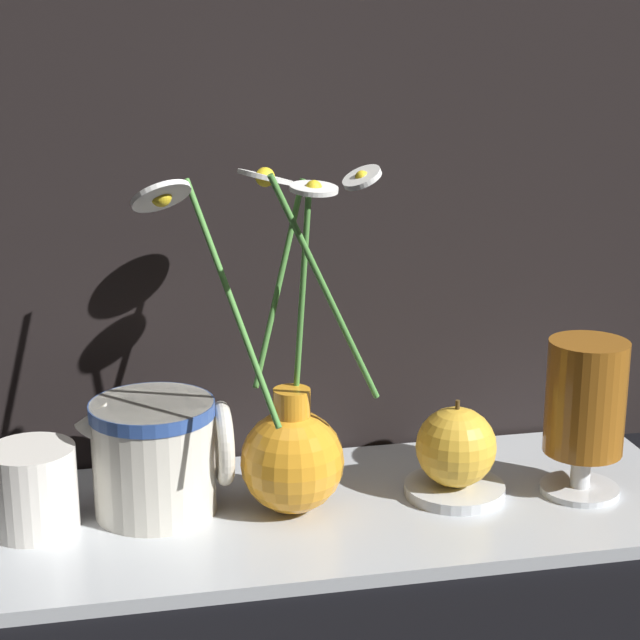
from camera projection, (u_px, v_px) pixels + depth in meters
name	position (u px, v px, depth m)	size (l,w,h in m)	color
ground_plane	(332.00, 518.00, 0.95)	(6.00, 6.00, 0.00)	black
shelf	(332.00, 512.00, 0.95)	(0.66, 0.25, 0.01)	#B2B7BC
vase_with_flowers	(291.00, 445.00, 0.92)	(0.21, 0.19, 0.31)	orange
yellow_mug	(30.00, 489.00, 0.89)	(0.08, 0.07, 0.07)	silver
ceramic_pitcher	(157.00, 451.00, 0.92)	(0.13, 0.11, 0.11)	beige
tea_glass	(585.00, 404.00, 0.95)	(0.07, 0.07, 0.14)	silver
saucer_plate	(455.00, 490.00, 0.96)	(0.09, 0.09, 0.01)	silver
orange_fruit	(457.00, 448.00, 0.95)	(0.07, 0.07, 0.08)	gold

